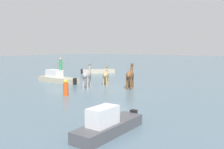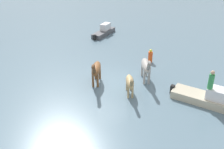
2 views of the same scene
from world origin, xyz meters
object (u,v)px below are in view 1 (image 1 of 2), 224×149
(horse_chestnut_trailing, at_px, (87,75))
(boat_skiff_near, at_px, (108,127))
(horse_dark_mare, at_px, (130,75))
(boat_tender_starboard, at_px, (57,79))
(person_spotter_bow, at_px, (61,64))
(horse_mid_herd, at_px, (106,75))
(boat_dinghy_port, at_px, (98,72))
(buoy_channel_marker, at_px, (66,88))

(horse_chestnut_trailing, distance_m, boat_skiff_near, 11.07)
(horse_dark_mare, distance_m, boat_tender_starboard, 7.80)
(boat_tender_starboard, xyz_separation_m, person_spotter_bow, (-0.23, -0.25, 1.43))
(horse_mid_herd, bearing_deg, horse_dark_mare, -125.85)
(horse_dark_mare, height_order, horse_chestnut_trailing, horse_chestnut_trailing)
(boat_tender_starboard, xyz_separation_m, boat_dinghy_port, (2.68, -8.73, -0.15))
(horse_mid_herd, relative_size, boat_tender_starboard, 0.40)
(boat_skiff_near, bearing_deg, horse_dark_mare, -153.19)
(boat_skiff_near, bearing_deg, buoy_channel_marker, -122.63)
(person_spotter_bow, bearing_deg, boat_dinghy_port, -71.05)
(boat_skiff_near, height_order, person_spotter_bow, person_spotter_bow)
(horse_mid_herd, bearing_deg, boat_tender_starboard, 74.43)
(person_spotter_bow, distance_m, buoy_channel_marker, 7.13)
(horse_chestnut_trailing, height_order, boat_skiff_near, horse_chestnut_trailing)
(horse_dark_mare, height_order, boat_tender_starboard, horse_dark_mare)
(horse_chestnut_trailing, distance_m, boat_dinghy_port, 12.09)
(horse_dark_mare, bearing_deg, boat_skiff_near, -176.60)
(boat_tender_starboard, distance_m, boat_skiff_near, 15.40)
(boat_dinghy_port, height_order, person_spotter_bow, person_spotter_bow)
(boat_tender_starboard, relative_size, buoy_channel_marker, 4.32)
(boat_skiff_near, bearing_deg, boat_tender_starboard, -124.77)
(horse_mid_herd, bearing_deg, horse_chestnut_trailing, 145.08)
(person_spotter_bow, bearing_deg, boat_tender_starboard, 46.72)
(horse_dark_mare, distance_m, boat_skiff_near, 11.02)
(horse_dark_mare, distance_m, boat_dinghy_port, 12.54)
(horse_chestnut_trailing, xyz_separation_m, boat_tender_starboard, (4.85, -0.67, -0.83))
(horse_chestnut_trailing, relative_size, boat_skiff_near, 0.64)
(boat_skiff_near, xyz_separation_m, buoy_channel_marker, (7.34, -3.95, 0.21))
(horse_chestnut_trailing, height_order, person_spotter_bow, person_spotter_bow)
(horse_chestnut_trailing, bearing_deg, boat_tender_starboard, 48.33)
(horse_dark_mare, distance_m, horse_chestnut_trailing, 3.57)
(horse_mid_herd, xyz_separation_m, boat_tender_starboard, (4.86, 1.67, -0.61))
(horse_dark_mare, distance_m, horse_mid_herd, 2.74)
(horse_mid_herd, height_order, boat_tender_starboard, horse_mid_herd)
(buoy_channel_marker, bearing_deg, boat_dinghy_port, -55.58)
(horse_mid_herd, relative_size, horse_chestnut_trailing, 0.81)
(boat_dinghy_port, distance_m, buoy_channel_marker, 15.25)
(buoy_channel_marker, bearing_deg, boat_skiff_near, 151.74)
(horse_dark_mare, xyz_separation_m, boat_dinghy_port, (10.27, -7.12, -0.95))
(horse_chestnut_trailing, relative_size, person_spotter_bow, 2.05)
(horse_chestnut_trailing, bearing_deg, horse_dark_mare, -84.02)
(boat_skiff_near, xyz_separation_m, boat_dinghy_port, (15.96, -16.52, -0.14))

